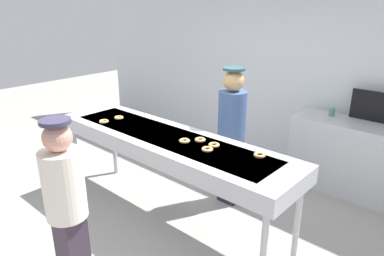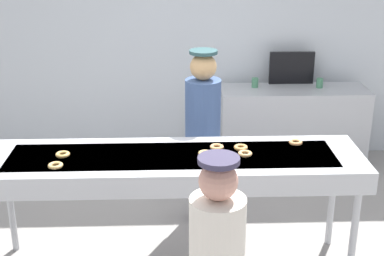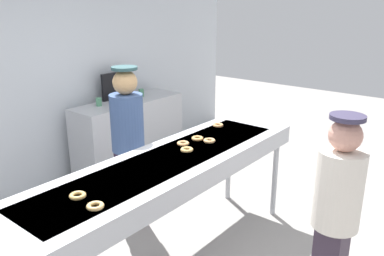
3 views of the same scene
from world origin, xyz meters
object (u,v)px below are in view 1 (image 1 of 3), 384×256
glazed_donut_3 (207,149)px  prep_counter (358,160)px  menu_display (373,106)px  glazed_donut_5 (119,118)px  glazed_donut_2 (104,121)px  glazed_donut_0 (214,145)px  glazed_donut_6 (260,155)px  fryer_conveyor (167,144)px  worker_baker (232,129)px  glazed_donut_1 (184,141)px  customer_waiting (67,207)px  paper_cup_0 (332,112)px  glazed_donut_4 (200,140)px

glazed_donut_3 → prep_counter: 2.22m
glazed_donut_3 → menu_display: bearing=69.7°
glazed_donut_5 → glazed_donut_2: bearing=-94.3°
glazed_donut_0 → prep_counter: size_ratio=0.07×
menu_display → glazed_donut_6: bearing=-100.7°
glazed_donut_2 → glazed_donut_6: same height
glazed_donut_2 → prep_counter: (2.23, 2.16, -0.55)m
fryer_conveyor → worker_baker: size_ratio=1.79×
glazed_donut_1 → glazed_donut_3: (0.31, -0.01, 0.00)m
glazed_donut_0 → glazed_donut_2: (-1.40, -0.29, 0.00)m
glazed_donut_6 → customer_waiting: (-0.76, -1.50, -0.16)m
glazed_donut_0 → prep_counter: bearing=65.9°
customer_waiting → glazed_donut_6: bearing=53.7°
glazed_donut_3 → glazed_donut_6: bearing=26.0°
menu_display → glazed_donut_2: bearing=-133.3°
glazed_donut_6 → menu_display: 2.03m
glazed_donut_2 → glazed_donut_5: (0.02, 0.20, 0.00)m
glazed_donut_5 → paper_cup_0: 2.70m
fryer_conveyor → glazed_donut_6: 1.03m
worker_baker → customer_waiting: (-0.04, -2.08, -0.07)m
glazed_donut_4 → glazed_donut_5: size_ratio=1.00×
fryer_conveyor → paper_cup_0: paper_cup_0 is taller
worker_baker → glazed_donut_5: bearing=34.1°
glazed_donut_1 → glazed_donut_2: 1.13m
fryer_conveyor → glazed_donut_0: size_ratio=26.93×
glazed_donut_6 → prep_counter: (0.37, 1.77, -0.55)m
glazed_donut_0 → glazed_donut_2: size_ratio=1.00×
glazed_donut_2 → glazed_donut_4: same height
glazed_donut_0 → glazed_donut_4: 0.19m
glazed_donut_1 → glazed_donut_4: bearing=51.8°
glazed_donut_3 → prep_counter: size_ratio=0.07×
fryer_conveyor → prep_counter: bearing=55.0°
customer_waiting → worker_baker: bearing=79.5°
glazed_donut_5 → glazed_donut_4: bearing=5.0°
fryer_conveyor → glazed_donut_5: bearing=178.9°
fryer_conveyor → glazed_donut_2: 0.88m
glazed_donut_2 → glazed_donut_0: bearing=11.7°
fryer_conveyor → glazed_donut_2: (-0.86, -0.19, 0.10)m
customer_waiting → paper_cup_0: (0.70, 3.36, 0.13)m
glazed_donut_6 → customer_waiting: 1.69m
glazed_donut_0 → glazed_donut_5: 1.39m
glazed_donut_1 → glazed_donut_5: same height
fryer_conveyor → glazed_donut_1: size_ratio=26.93×
glazed_donut_1 → glazed_donut_6: size_ratio=1.00×
customer_waiting → paper_cup_0: size_ratio=14.73×
paper_cup_0 → worker_baker: bearing=-117.3°
glazed_donut_0 → worker_baker: 0.72m
glazed_donut_2 → menu_display: 3.26m
worker_baker → glazed_donut_4: bearing=96.7°
glazed_donut_2 → prep_counter: 3.15m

